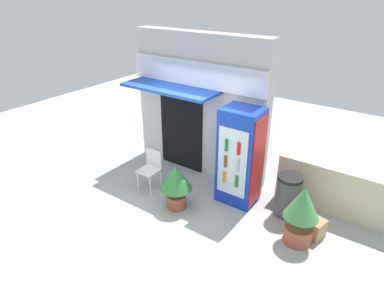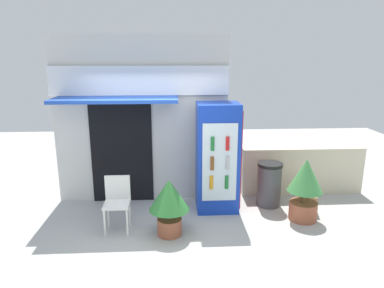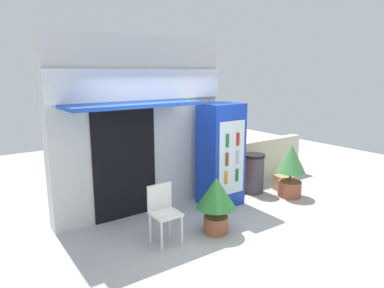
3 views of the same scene
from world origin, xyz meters
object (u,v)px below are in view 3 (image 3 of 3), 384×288
object	(u,v)px
drink_cooler	(221,155)
potted_plant_curbside	(291,167)
cardboard_box	(283,183)
trash_bin	(253,173)
potted_plant_near_shop	(216,198)
plastic_chair	(163,209)

from	to	relation	value
drink_cooler	potted_plant_curbside	bearing A→B (deg)	-20.30
drink_cooler	cardboard_box	distance (m)	1.83
cardboard_box	drink_cooler	bearing A→B (deg)	172.25
trash_bin	drink_cooler	bearing A→B (deg)	-174.54
trash_bin	cardboard_box	xyz separation A→B (m)	(0.62, -0.32, -0.26)
trash_bin	cardboard_box	world-z (taller)	trash_bin
potted_plant_near_shop	cardboard_box	size ratio (longest dim) A/B	2.69
potted_plant_near_shop	cardboard_box	distance (m)	2.63
potted_plant_curbside	trash_bin	size ratio (longest dim) A/B	1.30
drink_cooler	cardboard_box	world-z (taller)	drink_cooler
trash_bin	plastic_chair	bearing A→B (deg)	-163.78
trash_bin	potted_plant_curbside	bearing A→B (deg)	-55.02
drink_cooler	trash_bin	world-z (taller)	drink_cooler
drink_cooler	plastic_chair	bearing A→B (deg)	-157.97
drink_cooler	potted_plant_near_shop	world-z (taller)	drink_cooler
drink_cooler	potted_plant_near_shop	xyz separation A→B (m)	(-0.88, -0.93, -0.41)
cardboard_box	plastic_chair	bearing A→B (deg)	-171.87
potted_plant_curbside	potted_plant_near_shop	bearing A→B (deg)	-170.29
cardboard_box	potted_plant_near_shop	bearing A→B (deg)	-164.12
potted_plant_near_shop	potted_plant_curbside	xyz separation A→B (m)	(2.32, 0.40, 0.05)
trash_bin	cardboard_box	distance (m)	0.74
plastic_chair	trash_bin	size ratio (longest dim) A/B	1.06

